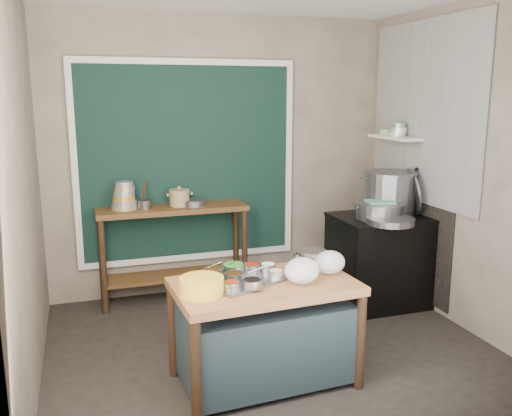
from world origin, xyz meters
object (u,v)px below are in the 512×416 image
object	(u,v)px
saucepan	(310,259)
yellow_basin	(202,286)
utensil_cup	(145,204)
steamer	(380,211)
condiment_tray	(243,280)
stove_block	(381,261)
stock_pot	(389,193)
back_counter	(174,254)
prep_table	(265,333)
ceramic_crock	(179,199)

from	to	relation	value
saucepan	yellow_basin	bearing A→B (deg)	-173.74
utensil_cup	steamer	distance (m)	2.23
condiment_tray	steamer	xyz separation A→B (m)	(1.62, 0.93, 0.19)
stove_block	stock_pot	size ratio (longest dim) A/B	1.71
stove_block	steamer	distance (m)	0.55
saucepan	steamer	distance (m)	1.30
back_counter	utensil_cup	distance (m)	0.58
stock_pot	stove_block	bearing A→B (deg)	-142.85
back_counter	yellow_basin	bearing A→B (deg)	-94.01
stock_pot	utensil_cup	bearing A→B (deg)	164.34
yellow_basin	utensil_cup	bearing A→B (deg)	94.17
steamer	condiment_tray	bearing A→B (deg)	-150.25
prep_table	ceramic_crock	distance (m)	1.94
ceramic_crock	condiment_tray	bearing A→B (deg)	-86.36
back_counter	stove_block	world-z (taller)	back_counter
saucepan	ceramic_crock	world-z (taller)	ceramic_crock
back_counter	ceramic_crock	world-z (taller)	ceramic_crock
prep_table	condiment_tray	world-z (taller)	condiment_tray
prep_table	saucepan	bearing A→B (deg)	23.22
condiment_tray	yellow_basin	size ratio (longest dim) A/B	1.82
utensil_cup	ceramic_crock	world-z (taller)	ceramic_crock
condiment_tray	stock_pot	world-z (taller)	stock_pot
steamer	yellow_basin	bearing A→B (deg)	-151.35
prep_table	stove_block	xyz separation A→B (m)	(1.57, 1.06, 0.05)
prep_table	saucepan	xyz separation A→B (m)	(0.43, 0.21, 0.44)
condiment_tray	stove_block	bearing A→B (deg)	30.63
back_counter	utensil_cup	xyz separation A→B (m)	(-0.27, -0.01, 0.52)
condiment_tray	yellow_basin	world-z (taller)	yellow_basin
prep_table	utensil_cup	xyz separation A→B (m)	(-0.60, 1.78, 0.62)
utensil_cup	steamer	bearing A→B (deg)	-21.19
back_counter	saucepan	world-z (taller)	back_counter
condiment_tray	back_counter	bearing A→B (deg)	96.15
back_counter	condiment_tray	world-z (taller)	back_counter
condiment_tray	steamer	distance (m)	1.87
yellow_basin	saucepan	size ratio (longest dim) A/B	1.23
utensil_cup	ceramic_crock	xyz separation A→B (m)	(0.34, 0.04, 0.03)
ceramic_crock	stock_pot	distance (m)	2.04
saucepan	steamer	world-z (taller)	steamer
prep_table	stove_block	bearing A→B (deg)	31.07
stove_block	saucepan	distance (m)	1.47
back_counter	prep_table	bearing A→B (deg)	-79.57
prep_table	stock_pot	distance (m)	2.15
stock_pot	steamer	bearing A→B (deg)	-139.71
prep_table	ceramic_crock	size ratio (longest dim) A/B	5.96
ceramic_crock	yellow_basin	bearing A→B (deg)	-96.23
utensil_cup	condiment_tray	bearing A→B (deg)	-75.25
stock_pot	saucepan	bearing A→B (deg)	-143.15
yellow_basin	saucepan	bearing A→B (deg)	18.35
stove_block	stock_pot	distance (m)	0.67
stove_block	ceramic_crock	world-z (taller)	ceramic_crock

